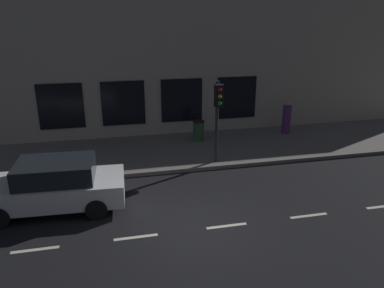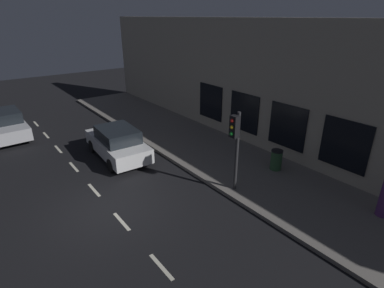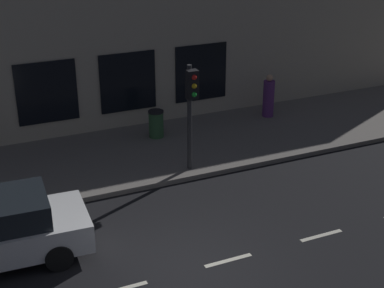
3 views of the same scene
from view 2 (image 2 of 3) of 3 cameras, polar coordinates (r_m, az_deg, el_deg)
ground_plane at (r=11.94m, az=-15.20°, el=-11.59°), size 60.00×60.00×0.00m
sidewalk at (r=14.89m, az=7.34°, el=-3.24°), size 4.50×32.00×0.15m
building_facade at (r=15.66m, az=14.73°, el=9.92°), size 0.65×32.00×6.54m
lane_centre_line at (r=11.17m, az=-13.11°, el=-14.02°), size 0.12×27.20×0.01m
traffic_light at (r=11.46m, az=8.16°, el=1.20°), size 0.48×0.32×3.23m
parked_car_0 at (r=15.50m, az=-13.87°, el=0.23°), size 2.10×4.45×1.58m
parked_car_2 at (r=20.65m, az=-31.48°, el=3.17°), size 1.89×4.30×1.58m
trash_bin at (r=14.20m, az=15.59°, el=-2.87°), size 0.52×0.52×0.94m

